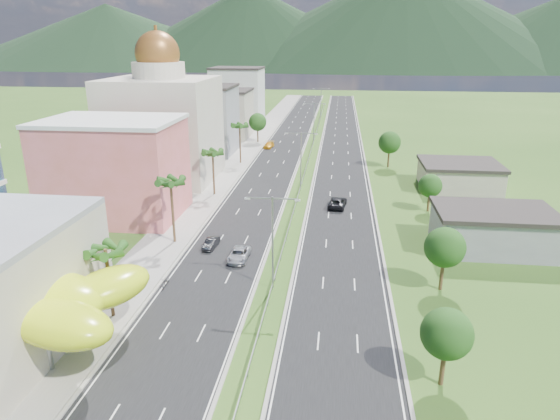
% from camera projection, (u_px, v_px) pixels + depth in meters
% --- Properties ---
extents(ground, '(500.00, 500.00, 0.00)m').
position_uv_depth(ground, '(259.00, 337.00, 47.71)').
color(ground, '#2D5119').
rests_on(ground, ground).
extents(road_left, '(11.00, 260.00, 0.04)m').
position_uv_depth(road_left, '(284.00, 146.00, 133.11)').
color(road_left, black).
rests_on(road_left, ground).
extents(road_right, '(11.00, 260.00, 0.04)m').
position_uv_depth(road_right, '(341.00, 148.00, 131.43)').
color(road_right, black).
rests_on(road_right, ground).
extents(sidewalk_left, '(7.00, 260.00, 0.12)m').
position_uv_depth(sidewalk_left, '(249.00, 145.00, 134.16)').
color(sidewalk_left, gray).
rests_on(sidewalk_left, ground).
extents(median_guardrail, '(0.10, 216.06, 0.76)m').
position_uv_depth(median_guardrail, '(308.00, 160.00, 115.16)').
color(median_guardrail, gray).
rests_on(median_guardrail, ground).
extents(streetlight_median_b, '(6.04, 0.25, 11.00)m').
position_uv_depth(streetlight_median_b, '(273.00, 233.00, 54.92)').
color(streetlight_median_b, gray).
rests_on(streetlight_median_b, ground).
extents(streetlight_median_c, '(6.04, 0.25, 11.00)m').
position_uv_depth(streetlight_median_c, '(301.00, 155.00, 92.51)').
color(streetlight_median_c, gray).
rests_on(streetlight_median_c, ground).
extents(streetlight_median_d, '(6.04, 0.25, 11.00)m').
position_uv_depth(streetlight_median_d, '(314.00, 119.00, 134.80)').
color(streetlight_median_d, gray).
rests_on(streetlight_median_d, ground).
extents(streetlight_median_e, '(6.04, 0.25, 11.00)m').
position_uv_depth(streetlight_median_e, '(321.00, 100.00, 177.08)').
color(streetlight_median_e, gray).
rests_on(streetlight_median_e, ground).
extents(lime_canopy, '(18.00, 15.00, 7.40)m').
position_uv_depth(lime_canopy, '(31.00, 299.00, 44.57)').
color(lime_canopy, '#C8E216').
rests_on(lime_canopy, ground).
extents(pink_shophouse, '(20.00, 15.00, 15.00)m').
position_uv_depth(pink_shophouse, '(115.00, 170.00, 78.49)').
color(pink_shophouse, '#D26256').
rests_on(pink_shophouse, ground).
extents(domed_building, '(20.00, 20.00, 28.70)m').
position_uv_depth(domed_building, '(163.00, 123.00, 98.85)').
color(domed_building, beige).
rests_on(domed_building, ground).
extents(midrise_grey, '(16.00, 15.00, 16.00)m').
position_uv_depth(midrise_grey, '(202.00, 121.00, 123.32)').
color(midrise_grey, gray).
rests_on(midrise_grey, ground).
extents(midrise_beige, '(16.00, 15.00, 13.00)m').
position_uv_depth(midrise_beige, '(222.00, 114.00, 144.48)').
color(midrise_beige, '#AB9F8D').
rests_on(midrise_beige, ground).
extents(midrise_white, '(16.00, 15.00, 18.00)m').
position_uv_depth(midrise_white, '(238.00, 97.00, 165.28)').
color(midrise_white, silver).
rests_on(midrise_white, ground).
extents(shed_near, '(15.00, 10.00, 5.00)m').
position_uv_depth(shed_near, '(493.00, 231.00, 67.26)').
color(shed_near, gray).
rests_on(shed_near, ground).
extents(shed_far, '(14.00, 12.00, 4.40)m').
position_uv_depth(shed_far, '(459.00, 177.00, 95.32)').
color(shed_far, '#AB9F8D').
rests_on(shed_far, ground).
extents(palm_tree_b, '(3.60, 3.60, 8.10)m').
position_uv_depth(palm_tree_b, '(106.00, 253.00, 49.04)').
color(palm_tree_b, '#47301C').
rests_on(palm_tree_b, ground).
extents(palm_tree_c, '(3.60, 3.60, 9.60)m').
position_uv_depth(palm_tree_c, '(171.00, 184.00, 67.37)').
color(palm_tree_c, '#47301C').
rests_on(palm_tree_c, ground).
extents(palm_tree_d, '(3.60, 3.60, 8.60)m').
position_uv_depth(palm_tree_d, '(213.00, 154.00, 89.29)').
color(palm_tree_d, '#47301C').
rests_on(palm_tree_d, ground).
extents(palm_tree_e, '(3.60, 3.60, 9.40)m').
position_uv_depth(palm_tree_e, '(240.00, 127.00, 112.54)').
color(palm_tree_e, '#47301C').
rests_on(palm_tree_e, ground).
extents(leafy_tree_lfar, '(4.90, 4.90, 8.05)m').
position_uv_depth(leafy_tree_lfar, '(258.00, 122.00, 136.91)').
color(leafy_tree_lfar, '#47301C').
rests_on(leafy_tree_lfar, ground).
extents(leafy_tree_ra, '(4.20, 4.20, 6.90)m').
position_uv_depth(leafy_tree_ra, '(447.00, 334.00, 39.67)').
color(leafy_tree_ra, '#47301C').
rests_on(leafy_tree_ra, ground).
extents(leafy_tree_rb, '(4.55, 4.55, 7.47)m').
position_uv_depth(leafy_tree_rb, '(445.00, 248.00, 55.18)').
color(leafy_tree_rb, '#47301C').
rests_on(leafy_tree_rb, ground).
extents(leafy_tree_rc, '(3.85, 3.85, 6.33)m').
position_uv_depth(leafy_tree_rc, '(430.00, 186.00, 81.42)').
color(leafy_tree_rc, '#47301C').
rests_on(leafy_tree_rc, ground).
extents(leafy_tree_rd, '(4.90, 4.90, 8.05)m').
position_uv_depth(leafy_tree_rd, '(390.00, 142.00, 109.67)').
color(leafy_tree_rd, '#47301C').
rests_on(leafy_tree_rd, ground).
extents(mountain_ridge, '(860.00, 140.00, 90.00)m').
position_uv_depth(mountain_ridge, '(399.00, 71.00, 463.86)').
color(mountain_ridge, black).
rests_on(mountain_ridge, ground).
extents(car_dark_left, '(1.72, 4.11, 1.32)m').
position_uv_depth(car_dark_left, '(211.00, 243.00, 68.00)').
color(car_dark_left, black).
rests_on(car_dark_left, road_left).
extents(car_silver_mid_left, '(2.52, 5.22, 1.43)m').
position_uv_depth(car_silver_mid_left, '(239.00, 255.00, 64.19)').
color(car_silver_mid_left, '#96979D').
rests_on(car_silver_mid_left, road_left).
extents(car_yellow_far_left, '(2.60, 5.26, 1.47)m').
position_uv_depth(car_yellow_far_left, '(269.00, 145.00, 131.14)').
color(car_yellow_far_left, gold).
rests_on(car_yellow_far_left, road_left).
extents(car_dark_far_right, '(3.44, 6.23, 1.65)m').
position_uv_depth(car_dark_far_right, '(338.00, 202.00, 84.57)').
color(car_dark_far_right, black).
rests_on(car_dark_far_right, road_right).
extents(motorcycle, '(0.67, 2.18, 1.39)m').
position_uv_depth(motorcycle, '(166.00, 281.00, 57.33)').
color(motorcycle, black).
rests_on(motorcycle, road_left).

